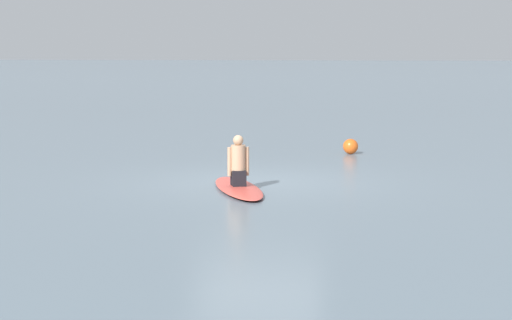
{
  "coord_description": "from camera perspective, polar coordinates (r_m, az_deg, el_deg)",
  "views": [
    {
      "loc": [
        2.82,
        -17.07,
        2.59
      ],
      "look_at": [
        0.13,
        -1.0,
        0.57
      ],
      "focal_mm": 62.8,
      "sensor_mm": 36.0,
      "label": 1
    }
  ],
  "objects": [
    {
      "name": "surfboard",
      "position": [
        16.56,
        -1.13,
        -1.79
      ],
      "size": [
        1.72,
        3.0,
        0.09
      ],
      "primitive_type": "ellipsoid",
      "rotation": [
        0.0,
        0.0,
        1.93
      ],
      "color": "#D84C3F",
      "rests_on": "ground"
    },
    {
      "name": "ground_plane",
      "position": [
        17.5,
        0.12,
        -1.45
      ],
      "size": [
        400.0,
        400.0,
        0.0
      ],
      "primitive_type": "plane",
      "color": "slate"
    },
    {
      "name": "buoy_marker",
      "position": [
        22.4,
        6.04,
        0.87
      ],
      "size": [
        0.38,
        0.38,
        0.38
      ],
      "primitive_type": "sphere",
      "color": "#E55919",
      "rests_on": "ground"
    },
    {
      "name": "person_paddler",
      "position": [
        16.49,
        -1.14,
        -0.18
      ],
      "size": [
        0.41,
        0.38,
        0.94
      ],
      "rotation": [
        0.0,
        0.0,
        1.93
      ],
      "color": "black",
      "rests_on": "surfboard"
    }
  ]
}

